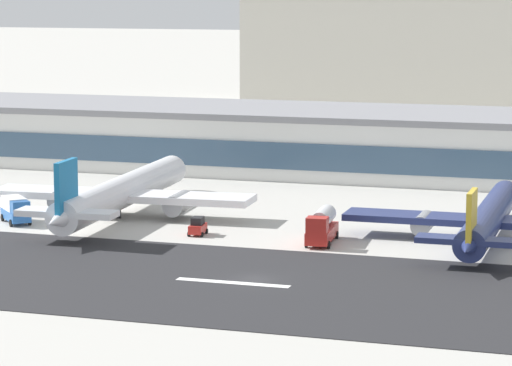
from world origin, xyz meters
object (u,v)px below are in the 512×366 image
at_px(service_fuel_truck_0, 322,226).
at_px(airliner_gold_tail_gate_1, 488,220).
at_px(airliner_blue_tail_gate_0, 119,194).
at_px(distant_hotel_block, 485,38).
at_px(service_baggage_tug_1, 198,226).
at_px(service_box_truck_2, 16,209).
at_px(terminal_building, 382,143).

bearing_deg(service_fuel_truck_0, airliner_gold_tail_gate_1, 103.17).
xyz_separation_m(airliner_gold_tail_gate_1, service_fuel_truck_0, (-18.39, -6.10, -0.68)).
relative_size(airliner_blue_tail_gate_0, airliner_gold_tail_gate_1, 1.16).
bearing_deg(service_fuel_truck_0, distant_hotel_block, 176.15).
xyz_separation_m(airliner_blue_tail_gate_0, service_baggage_tug_1, (13.76, -7.69, -2.08)).
distance_m(service_fuel_truck_0, service_box_truck_2, 40.21).
xyz_separation_m(distant_hotel_block, service_fuel_truck_0, (3.81, -162.79, -15.38)).
relative_size(terminal_building, airliner_blue_tail_gate_0, 3.25).
xyz_separation_m(distant_hotel_block, airliner_blue_tail_gate_0, (-25.49, -154.94, -14.28)).
distance_m(distant_hotel_block, service_baggage_tug_1, 163.87).
bearing_deg(distant_hotel_block, terminal_building, -90.69).
height_order(airliner_blue_tail_gate_0, service_baggage_tug_1, airliner_blue_tail_gate_0).
height_order(service_fuel_truck_0, service_baggage_tug_1, service_fuel_truck_0).
height_order(terminal_building, service_baggage_tug_1, terminal_building).
bearing_deg(airliner_gold_tail_gate_1, service_baggage_tug_1, 99.07).
relative_size(distant_hotel_block, airliner_gold_tail_gate_1, 2.78).
relative_size(airliner_blue_tail_gate_0, service_fuel_truck_0, 5.40).
distance_m(airliner_blue_tail_gate_0, service_box_truck_2, 13.28).
bearing_deg(service_baggage_tug_1, airliner_gold_tail_gate_1, 94.21).
xyz_separation_m(airliner_gold_tail_gate_1, service_box_truck_2, (-58.60, -5.71, -0.92)).
height_order(terminal_building, airliner_blue_tail_gate_0, terminal_building).
xyz_separation_m(terminal_building, service_fuel_truck_0, (5.09, -56.31, -3.04)).
distance_m(airliner_blue_tail_gate_0, service_fuel_truck_0, 30.36).
distance_m(airliner_gold_tail_gate_1, service_baggage_tug_1, 34.49).
xyz_separation_m(airliner_blue_tail_gate_0, airliner_gold_tail_gate_1, (47.69, -1.75, -0.43)).
bearing_deg(service_box_truck_2, airliner_gold_tail_gate_1, 52.11).
distance_m(service_fuel_truck_0, service_baggage_tug_1, 15.57).
distance_m(distant_hotel_block, airliner_gold_tail_gate_1, 158.94).
relative_size(airliner_gold_tail_gate_1, service_baggage_tug_1, 12.17).
bearing_deg(airliner_blue_tail_gate_0, airliner_gold_tail_gate_1, -95.69).
distance_m(service_baggage_tug_1, service_box_truck_2, 24.68).
xyz_separation_m(distant_hotel_block, service_box_truck_2, (-36.40, -162.40, -15.62)).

